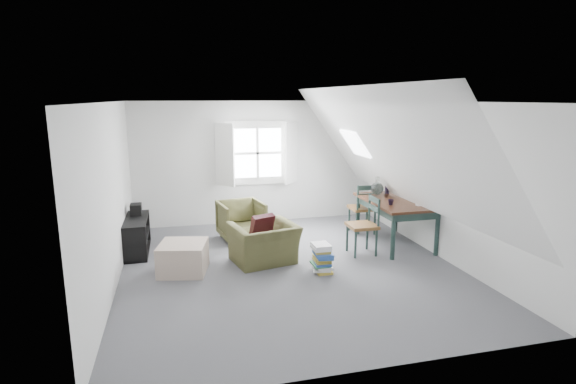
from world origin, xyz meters
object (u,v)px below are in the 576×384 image
object	(u,v)px
armchair_near	(264,262)
magazine_stack	(322,258)
ottoman	(183,258)
media_shelf	(136,238)
dining_table	(396,206)
dining_chair_near	(364,224)
dining_chair_far	(363,207)
armchair_far	(242,239)

from	to	relation	value
armchair_near	magazine_stack	size ratio (longest dim) A/B	2.24
ottoman	magazine_stack	size ratio (longest dim) A/B	1.56
armchair_near	media_shelf	distance (m)	2.23
dining_table	armchair_near	bearing A→B (deg)	-173.38
magazine_stack	dining_chair_near	bearing A→B (deg)	33.17
ottoman	dining_chair_far	distance (m)	3.60
dining_table	magazine_stack	distance (m)	1.97
dining_chair_far	media_shelf	size ratio (longest dim) A/B	0.85
armchair_far	media_shelf	bearing A→B (deg)	179.95
armchair_far	magazine_stack	world-z (taller)	magazine_stack
armchair_near	dining_table	size ratio (longest dim) A/B	0.60
dining_table	media_shelf	distance (m)	4.48
armchair_near	ottoman	bearing A→B (deg)	-8.23
dining_table	media_shelf	size ratio (longest dim) A/B	1.40
dining_chair_far	magazine_stack	bearing A→B (deg)	45.48
armchair_near	magazine_stack	bearing A→B (deg)	129.32
ottoman	dining_chair_far	size ratio (longest dim) A/B	0.69
ottoman	dining_chair_far	world-z (taller)	dining_chair_far
media_shelf	dining_table	bearing A→B (deg)	-9.44
ottoman	magazine_stack	distance (m)	2.07
armchair_far	dining_table	bearing A→B (deg)	-29.68
armchair_near	dining_chair_far	bearing A→B (deg)	-165.55
armchair_near	dining_table	bearing A→B (deg)	175.51
armchair_near	ottoman	distance (m)	1.27
armchair_near	dining_chair_near	world-z (taller)	dining_chair_near
armchair_far	dining_chair_far	size ratio (longest dim) A/B	0.81
armchair_near	ottoman	size ratio (longest dim) A/B	1.44
dining_chair_near	magazine_stack	bearing A→B (deg)	-42.02
armchair_near	armchair_far	size ratio (longest dim) A/B	1.22
dining_chair_far	dining_table	bearing A→B (deg)	105.47
ottoman	dining_table	xyz separation A→B (m)	(3.67, 0.43, 0.47)
dining_chair_near	dining_table	bearing A→B (deg)	129.23
dining_chair_far	magazine_stack	xyz separation A→B (m)	(-1.38, -1.69, -0.29)
dining_table	media_shelf	world-z (taller)	dining_table
dining_chair_near	media_shelf	distance (m)	3.81
media_shelf	armchair_far	bearing A→B (deg)	8.40
ottoman	dining_chair_near	distance (m)	2.96
dining_table	ottoman	bearing A→B (deg)	-174.65
armchair_far	ottoman	size ratio (longest dim) A/B	1.17
dining_chair_far	dining_chair_near	world-z (taller)	dining_chair_far
armchair_far	dining_table	distance (m)	2.85
ottoman	dining_chair_near	world-z (taller)	dining_chair_near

